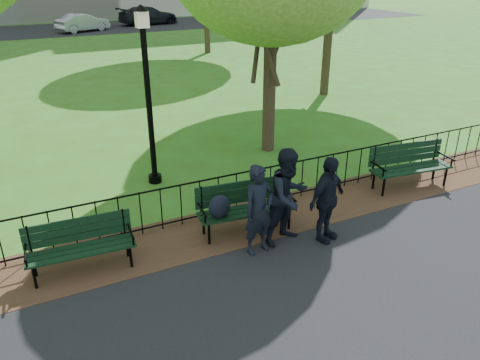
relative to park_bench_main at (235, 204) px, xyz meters
name	(u,v)px	position (x,y,z in m)	size (l,w,h in m)	color
ground	(296,259)	(0.60, -1.24, -0.65)	(120.00, 120.00, 0.00)	#385917
dirt_strip	(256,220)	(0.60, 0.26, -0.64)	(60.00, 1.60, 0.01)	#332415
far_street	(55,30)	(0.60, 33.76, -0.64)	(70.00, 9.00, 0.01)	black
iron_fence	(245,189)	(0.60, 0.76, -0.15)	(24.06, 0.06, 1.00)	black
park_bench_main	(235,204)	(0.00, 0.00, 0.00)	(1.91, 0.78, 1.06)	black
park_bench_left_a	(80,240)	(-2.80, 0.11, -0.08)	(1.78, 0.66, 0.99)	black
park_bench_right_a	(409,161)	(4.51, 0.16, -0.02)	(1.99, 0.84, 1.10)	black
lamppost	(148,92)	(-0.68, 2.97, 1.52)	(0.36, 0.36, 3.98)	black
person_left	(259,210)	(0.12, -0.73, 0.19)	(0.61, 0.40, 1.66)	black
person_mid	(288,196)	(0.77, -0.64, 0.27)	(0.88, 0.46, 1.82)	black
person_right	(327,200)	(1.42, -0.92, 0.19)	(0.97, 0.40, 1.66)	black
sedan_silver	(83,22)	(2.42, 31.67, 0.03)	(1.41, 4.04, 1.33)	#ABAEB3
sedan_dark	(148,15)	(8.21, 33.96, 0.10)	(2.06, 5.06, 1.47)	black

